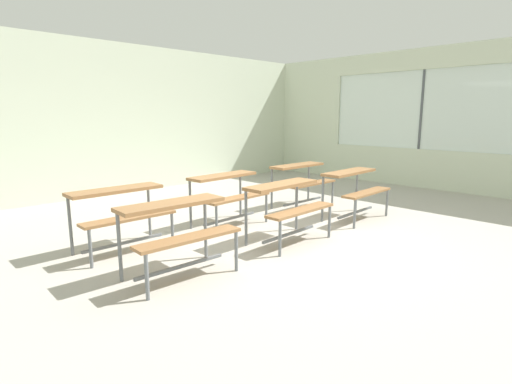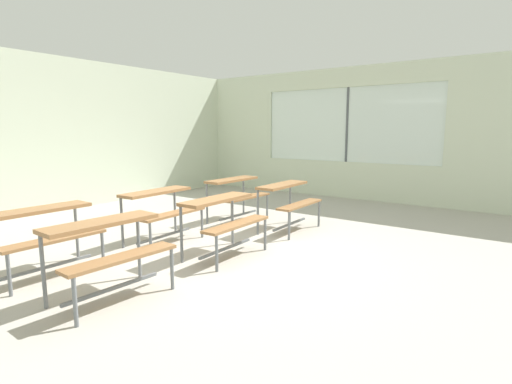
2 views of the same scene
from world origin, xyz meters
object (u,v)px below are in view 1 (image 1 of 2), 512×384
object	(u,v)px
desk_bench_r1c1	(228,187)
desk_bench_r1c2	(302,175)
desk_bench_r0c0	(177,221)
desk_bench_r1c0	(121,204)
desk_bench_r0c1	(288,198)
desk_bench_r0c2	(355,183)

from	to	relation	value
desk_bench_r1c1	desk_bench_r1c2	distance (m)	1.70
desk_bench_r1c2	desk_bench_r0c0	bearing A→B (deg)	-161.20
desk_bench_r1c0	desk_bench_r1c1	world-z (taller)	same
desk_bench_r0c0	desk_bench_r0c1	world-z (taller)	same
desk_bench_r0c2	desk_bench_r0c0	bearing A→B (deg)	178.07
desk_bench_r0c2	desk_bench_r1c2	world-z (taller)	same
desk_bench_r0c1	desk_bench_r1c0	xyz separation A→B (m)	(-1.68, 1.14, 0.00)
desk_bench_r1c1	desk_bench_r0c0	bearing A→B (deg)	-148.47
desk_bench_r0c0	desk_bench_r0c2	bearing A→B (deg)	2.49
desk_bench_r0c0	desk_bench_r1c2	xyz separation A→B (m)	(3.27, 1.08, 0.00)
desk_bench_r0c0	desk_bench_r1c0	bearing A→B (deg)	95.52
desk_bench_r0c2	desk_bench_r1c0	size ratio (longest dim) A/B	1.01
desk_bench_r1c0	desk_bench_r1c1	distance (m)	1.63
desk_bench_r1c2	desk_bench_r0c1	bearing A→B (deg)	-145.47
desk_bench_r0c2	desk_bench_r1c2	bearing A→B (deg)	85.70
desk_bench_r0c0	desk_bench_r0c1	xyz separation A→B (m)	(1.62, -0.03, 0.00)
desk_bench_r0c0	desk_bench_r0c1	size ratio (longest dim) A/B	1.01
desk_bench_r0c0	desk_bench_r1c1	distance (m)	1.91
desk_bench_r0c2	desk_bench_r1c1	bearing A→B (deg)	144.90
desk_bench_r0c1	desk_bench_r1c1	world-z (taller)	same
desk_bench_r0c1	desk_bench_r0c2	world-z (taller)	same
desk_bench_r0c1	desk_bench_r1c0	distance (m)	2.03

